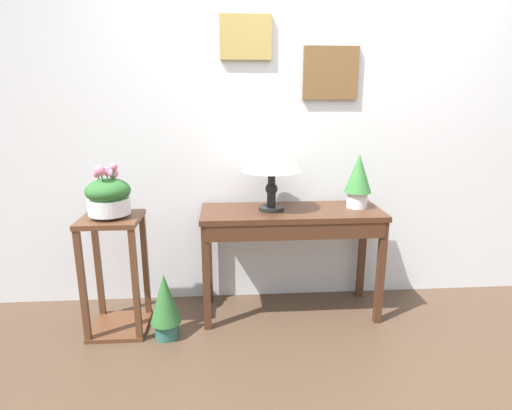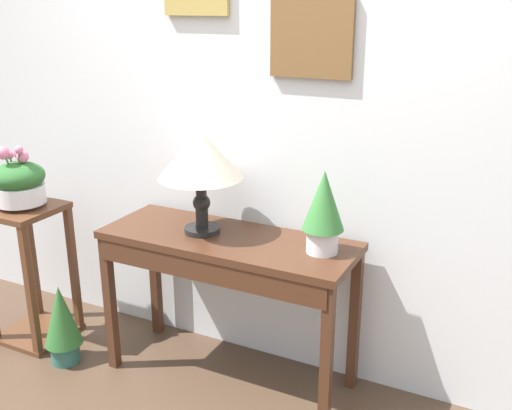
{
  "view_description": "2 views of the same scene",
  "coord_description": "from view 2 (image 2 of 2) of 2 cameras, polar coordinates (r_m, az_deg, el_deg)",
  "views": [
    {
      "loc": [
        -0.55,
        -1.47,
        1.44
      ],
      "look_at": [
        -0.37,
        1.07,
        0.77
      ],
      "focal_mm": 28.73,
      "sensor_mm": 36.0,
      "label": 1
    },
    {
      "loc": [
        1.09,
        -1.1,
        1.74
      ],
      "look_at": [
        -0.04,
        1.16,
        0.87
      ],
      "focal_mm": 42.03,
      "sensor_mm": 36.0,
      "label": 2
    }
  ],
  "objects": [
    {
      "name": "table_lamp",
      "position": [
        2.65,
        -5.34,
        4.49
      ],
      "size": [
        0.38,
        0.38,
        0.47
      ],
      "color": "black",
      "rests_on": "console_table"
    },
    {
      "name": "potted_plant_floor",
      "position": [
        3.18,
        -17.99,
        -10.5
      ],
      "size": [
        0.19,
        0.19,
        0.42
      ],
      "color": "#2D665B",
      "rests_on": "ground"
    },
    {
      "name": "pedestal_stand_left",
      "position": [
        3.4,
        -20.61,
        -6.11
      ],
      "size": [
        0.35,
        0.35,
        0.75
      ],
      "color": "#56331E",
      "rests_on": "ground"
    },
    {
      "name": "potted_plant_on_console",
      "position": [
        2.48,
        6.45,
        -0.31
      ],
      "size": [
        0.18,
        0.18,
        0.36
      ],
      "color": "silver",
      "rests_on": "console_table"
    },
    {
      "name": "back_wall_with_art",
      "position": [
        2.74,
        2.86,
        11.76
      ],
      "size": [
        9.0,
        0.13,
        2.8
      ],
      "color": "silver",
      "rests_on": "ground"
    },
    {
      "name": "planter_bowl_wide",
      "position": [
        3.23,
        -21.64,
        2.08
      ],
      "size": [
        0.26,
        0.26,
        0.33
      ],
      "color": "silver",
      "rests_on": "pedestal_stand_left"
    },
    {
      "name": "console_table",
      "position": [
        2.72,
        -2.93,
        -5.23
      ],
      "size": [
        1.17,
        0.44,
        0.73
      ],
      "color": "#472819",
      "rests_on": "ground"
    }
  ]
}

